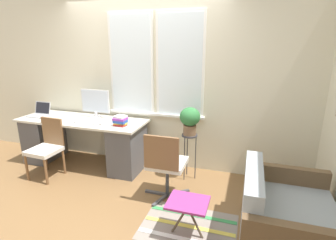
{
  "coord_description": "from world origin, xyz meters",
  "views": [
    {
      "loc": [
        1.57,
        -2.96,
        1.89
      ],
      "look_at": [
        0.58,
        0.17,
        0.92
      ],
      "focal_mm": 28.0,
      "sensor_mm": 36.0,
      "label": 1
    }
  ],
  "objects": [
    {
      "name": "potted_plant",
      "position": [
        0.82,
        0.41,
        0.89
      ],
      "size": [
        0.28,
        0.28,
        0.39
      ],
      "color": "brown",
      "rests_on": "plant_stand"
    },
    {
      "name": "wall_back_with_window",
      "position": [
        0.01,
        0.77,
        1.36
      ],
      "size": [
        9.0,
        0.12,
        2.7
      ],
      "color": "beige",
      "rests_on": "ground_plane"
    },
    {
      "name": "desk",
      "position": [
        -0.89,
        0.34,
        0.4
      ],
      "size": [
        2.02,
        0.69,
        0.75
      ],
      "color": "beige",
      "rests_on": "ground_plane"
    },
    {
      "name": "plant_stand",
      "position": [
        0.82,
        0.41,
        0.56
      ],
      "size": [
        0.22,
        0.22,
        0.66
      ],
      "color": "#333338",
      "rests_on": "ground_plane"
    },
    {
      "name": "laptop",
      "position": [
        -1.66,
        0.32,
        0.8
      ],
      "size": [
        0.29,
        0.26,
        0.21
      ],
      "color": "#B7B7BC",
      "rests_on": "desk"
    },
    {
      "name": "folding_stool",
      "position": [
        1.08,
        -0.76,
        0.35
      ],
      "size": [
        0.4,
        0.34,
        0.4
      ],
      "color": "#93337A",
      "rests_on": "ground_plane"
    },
    {
      "name": "floor_rug_striped",
      "position": [
        1.07,
        -0.64,
        0.0
      ],
      "size": [
        1.0,
        0.71,
        0.01
      ],
      "color": "gray",
      "rests_on": "ground_plane"
    },
    {
      "name": "office_chair_swivel",
      "position": [
        0.67,
        -0.21,
        0.48
      ],
      "size": [
        0.56,
        0.59,
        0.89
      ],
      "rotation": [
        0.0,
        0.0,
        3.15
      ],
      "color": "#47474C",
      "rests_on": "ground_plane"
    },
    {
      "name": "keyboard",
      "position": [
        -0.7,
        0.2,
        0.76
      ],
      "size": [
        0.36,
        0.13,
        0.02
      ],
      "color": "silver",
      "rests_on": "desk"
    },
    {
      "name": "desk_chair_wooden",
      "position": [
        -1.17,
        -0.14,
        0.45
      ],
      "size": [
        0.42,
        0.43,
        0.84
      ],
      "rotation": [
        0.0,
        0.0,
        -0.05
      ],
      "color": "brown",
      "rests_on": "ground_plane"
    },
    {
      "name": "book_stack",
      "position": [
        -0.16,
        0.24,
        0.83
      ],
      "size": [
        0.2,
        0.18,
        0.14
      ],
      "color": "red",
      "rests_on": "desk"
    },
    {
      "name": "ground_plane",
      "position": [
        0.0,
        0.0,
        0.0
      ],
      "size": [
        14.0,
        14.0,
        0.0
      ],
      "primitive_type": "plane",
      "color": "brown"
    },
    {
      "name": "mouse",
      "position": [
        -0.46,
        0.19,
        0.77
      ],
      "size": [
        0.04,
        0.07,
        0.03
      ],
      "color": "silver",
      "rests_on": "desk"
    },
    {
      "name": "couch_loveseat",
      "position": [
        1.98,
        -0.63,
        0.27
      ],
      "size": [
        0.85,
        1.1,
        0.76
      ],
      "rotation": [
        0.0,
        0.0,
        1.57
      ],
      "color": "#9EA8B2",
      "rests_on": "ground_plane"
    },
    {
      "name": "monitor",
      "position": [
        -0.74,
        0.53,
        0.98
      ],
      "size": [
        0.48,
        0.18,
        0.44
      ],
      "color": "silver",
      "rests_on": "desk"
    }
  ]
}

